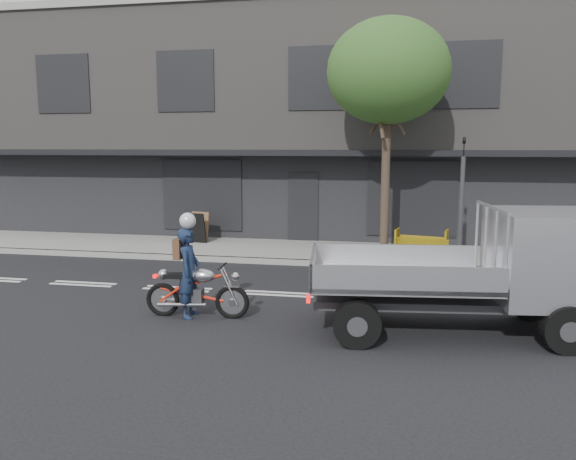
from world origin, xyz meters
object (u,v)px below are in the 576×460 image
(motorcycle, at_px, (197,290))
(rider, at_px, (189,273))
(sandwich_board, at_px, (196,228))
(construction_barrier, at_px, (422,244))
(traffic_light_pole, at_px, (461,208))
(flatbed_ute, at_px, (519,261))
(street_tree, at_px, (388,72))

(motorcycle, xyz_separation_m, rider, (-0.15, -0.00, 0.33))
(motorcycle, distance_m, sandwich_board, 7.51)
(construction_barrier, bearing_deg, rider, -127.87)
(traffic_light_pole, relative_size, flatbed_ute, 0.68)
(sandwich_board, bearing_deg, street_tree, 0.63)
(street_tree, distance_m, rider, 8.35)
(traffic_light_pole, bearing_deg, street_tree, 156.97)
(street_tree, xyz_separation_m, motorcycle, (-3.40, -6.14, -4.74))
(rider, height_order, flatbed_ute, flatbed_ute)
(motorcycle, height_order, construction_barrier, motorcycle)
(flatbed_ute, relative_size, construction_barrier, 3.50)
(street_tree, bearing_deg, construction_barrier, -11.88)
(traffic_light_pole, xyz_separation_m, sandwich_board, (-8.00, 1.76, -1.01))
(street_tree, distance_m, sandwich_board, 7.64)
(traffic_light_pole, bearing_deg, construction_barrier, 146.43)
(street_tree, xyz_separation_m, construction_barrier, (1.05, -0.22, -4.72))
(motorcycle, height_order, sandwich_board, sandwich_board)
(motorcycle, bearing_deg, sandwich_board, 106.56)
(motorcycle, bearing_deg, traffic_light_pole, 40.73)
(street_tree, distance_m, construction_barrier, 4.84)
(street_tree, relative_size, sandwich_board, 6.88)
(street_tree, xyz_separation_m, flatbed_ute, (2.44, -6.01, -3.97))
(street_tree, bearing_deg, sandwich_board, 171.40)
(rider, xyz_separation_m, sandwich_board, (-2.45, 7.05, -0.23))
(traffic_light_pole, height_order, motorcycle, traffic_light_pole)
(traffic_light_pole, distance_m, flatbed_ute, 5.19)
(sandwich_board, bearing_deg, traffic_light_pole, -3.16)
(motorcycle, relative_size, construction_barrier, 1.40)
(street_tree, xyz_separation_m, rider, (-3.55, -6.14, -4.41))
(motorcycle, relative_size, rider, 1.18)
(sandwich_board, bearing_deg, construction_barrier, 0.14)
(rider, bearing_deg, sandwich_board, 15.48)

